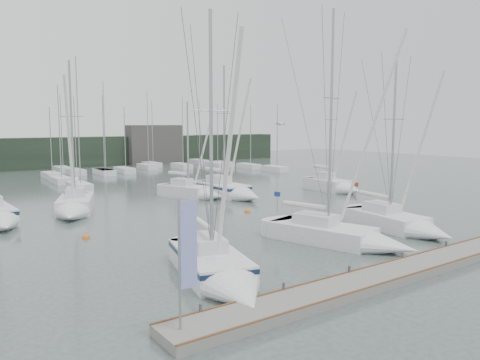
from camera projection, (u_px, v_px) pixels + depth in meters
name	position (u px, v px, depth m)	size (l,w,h in m)	color
ground	(318.00, 254.00, 26.22)	(160.00, 160.00, 0.00)	#404E4A
dock	(393.00, 274.00, 22.13)	(24.00, 2.00, 0.40)	slate
far_treeline	(48.00, 153.00, 76.22)	(90.00, 4.00, 5.00)	black
far_building_right	(155.00, 144.00, 84.77)	(10.00, 3.00, 7.00)	#403D3B
mast_forest	(98.00, 172.00, 66.03)	(58.74, 26.77, 14.75)	silver
sailboat_near_left	(220.00, 273.00, 21.17)	(4.85, 9.36, 13.29)	silver
sailboat_near_center	(352.00, 238.00, 27.75)	(5.25, 9.49, 14.93)	silver
sailboat_near_right	(405.00, 225.00, 31.29)	(3.75, 8.94, 12.82)	silver
sailboat_mid_b	(74.00, 208.00, 37.15)	(5.20, 8.12, 13.06)	silver
sailboat_mid_c	(196.00, 193.00, 45.84)	(4.66, 7.37, 10.13)	silver
sailboat_mid_d	(231.00, 191.00, 45.97)	(3.20, 9.14, 13.82)	silver
sailboat_mid_e	(337.00, 186.00, 49.86)	(2.96, 7.43, 12.79)	silver
buoy_a	(184.00, 228.00, 32.82)	(0.59, 0.59, 0.59)	#D06212
buoy_b	(247.00, 212.00, 38.66)	(0.52, 0.52, 0.52)	#D06212
buoy_c	(86.00, 238.00, 29.86)	(0.51, 0.51, 0.51)	#D06212
dock_banner	(185.00, 252.00, 15.47)	(0.68, 0.12, 4.47)	#919498
seagull	(280.00, 124.00, 26.21)	(0.92, 0.46, 0.19)	silver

